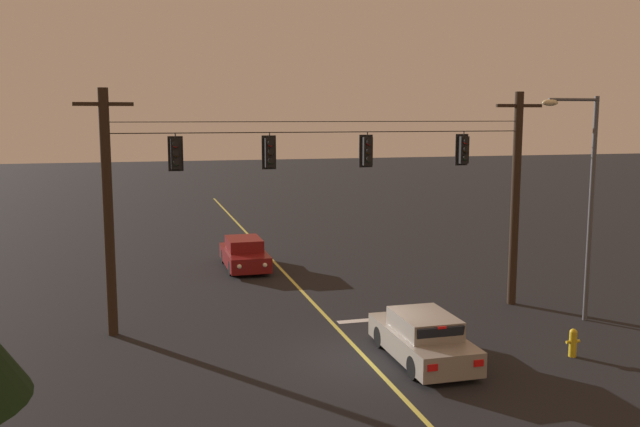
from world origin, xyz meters
The scene contains 12 objects.
ground_plane centered at (0.00, 0.00, 0.00)m, with size 180.00×180.00×0.00m, color black.
lane_centre_stripe centered at (0.00, 10.15, 0.00)m, with size 0.14×60.00×0.01m, color #D1C64C.
stop_bar_paint centered at (1.90, 3.55, 0.00)m, with size 3.40×0.36×0.01m, color silver.
signal_span_assembly centered at (0.00, 4.15, 4.07)m, with size 16.10×0.32×7.84m.
traffic_light_leftmost centered at (-5.01, 4.13, 5.78)m, with size 0.48×0.41×1.22m.
traffic_light_left_inner centered at (-1.98, 4.13, 5.78)m, with size 0.48×0.41×1.22m.
traffic_light_centre centered at (1.40, 4.13, 5.78)m, with size 0.48×0.41×1.22m.
traffic_light_right_inner centered at (5.01, 4.13, 5.78)m, with size 0.48×0.41×1.22m.
car_waiting_near_lane centered at (1.54, -0.56, 0.65)m, with size 1.80×4.33×1.39m.
car_oncoming_lead centered at (-1.57, 12.81, 0.65)m, with size 1.80×4.42×1.39m.
street_lamp_corner centered at (8.20, 1.64, 4.61)m, with size 2.11×0.30×7.62m.
fire_hydrant centered at (5.89, -1.43, 0.44)m, with size 0.44×0.22×0.84m.
Camera 1 is at (-6.23, -18.24, 7.00)m, focal length 38.72 mm.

